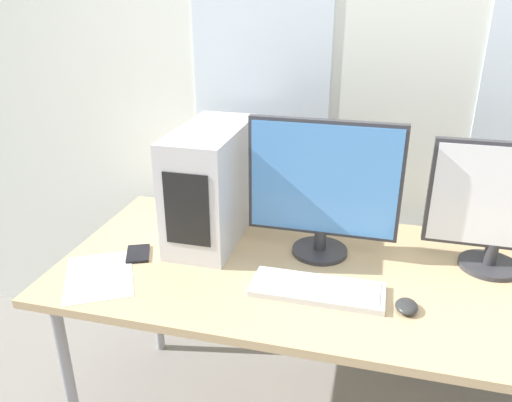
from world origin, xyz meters
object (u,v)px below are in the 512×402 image
object	(u,v)px
pc_tower	(211,184)
mouse	(407,306)
monitor_main	(323,187)
monitor_right_near	(501,206)
keyboard	(317,289)
cell_phone	(138,254)

from	to	relation	value
pc_tower	mouse	distance (m)	0.80
monitor_main	monitor_right_near	world-z (taller)	monitor_main
pc_tower	mouse	size ratio (longest dim) A/B	5.88
monitor_main	monitor_right_near	size ratio (longest dim) A/B	1.13
keyboard	cell_phone	xyz separation A→B (m)	(-0.64, 0.07, -0.01)
monitor_main	monitor_right_near	xyz separation A→B (m)	(0.56, 0.04, -0.03)
monitor_right_near	monitor_main	bearing A→B (deg)	-175.67
monitor_main	mouse	world-z (taller)	monitor_main
monitor_main	mouse	xyz separation A→B (m)	(0.29, -0.28, -0.24)
monitor_right_near	keyboard	xyz separation A→B (m)	(-0.54, -0.29, -0.22)
monitor_main	cell_phone	world-z (taller)	monitor_main
monitor_main	mouse	distance (m)	0.47
mouse	cell_phone	world-z (taller)	mouse
pc_tower	keyboard	size ratio (longest dim) A/B	1.19
keyboard	mouse	world-z (taller)	mouse
cell_phone	monitor_right_near	bearing A→B (deg)	-12.96
monitor_right_near	pc_tower	bearing A→B (deg)	-179.88
cell_phone	mouse	bearing A→B (deg)	-29.88
monitor_main	cell_phone	bearing A→B (deg)	-164.15
monitor_right_near	mouse	distance (m)	0.47
pc_tower	keyboard	bearing A→B (deg)	-33.49
pc_tower	mouse	bearing A→B (deg)	-24.37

